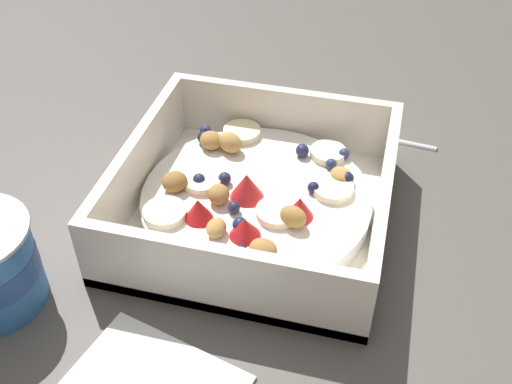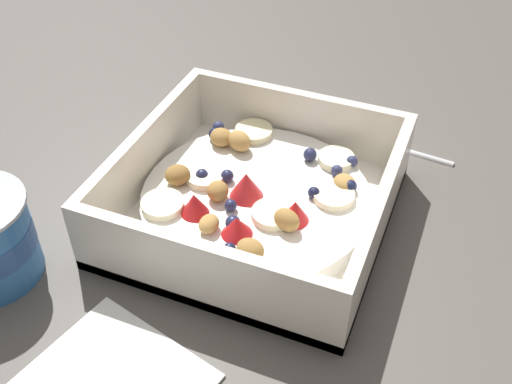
% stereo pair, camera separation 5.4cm
% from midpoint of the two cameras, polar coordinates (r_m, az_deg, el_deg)
% --- Properties ---
extents(ground_plane, '(2.40, 2.40, 0.00)m').
position_cam_midpoint_polar(ground_plane, '(0.57, 1.82, -1.66)').
color(ground_plane, '#56514C').
extents(fruit_bowl, '(0.23, 0.23, 0.07)m').
position_cam_midpoint_polar(fruit_bowl, '(0.54, 2.77, -0.80)').
color(fruit_bowl, white).
rests_on(fruit_bowl, ground).
extents(spoon, '(0.04, 0.17, 0.01)m').
position_cam_midpoint_polar(spoon, '(0.67, 10.26, 5.72)').
color(spoon, silver).
rests_on(spoon, ground).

